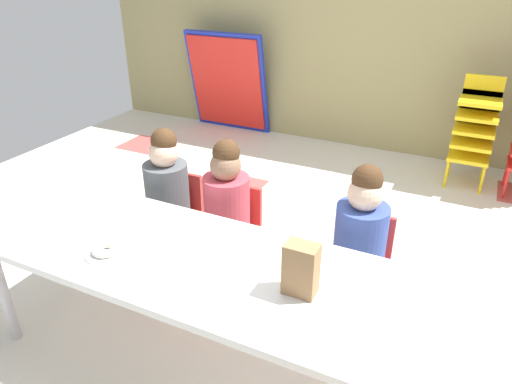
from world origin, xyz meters
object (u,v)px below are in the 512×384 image
(seated_child_far_right, at_px, (361,233))
(paper_bag_brown, at_px, (301,269))
(seated_child_middle_seat, at_px, (227,202))
(folded_activity_table, at_px, (228,83))
(kid_chair_yellow_stack, at_px, (475,126))
(seated_child_near_camera, at_px, (168,188))
(paper_plate_near_edge, at_px, (106,253))
(donut_powdered_on_plate, at_px, (105,249))
(craft_table, at_px, (193,265))

(seated_child_far_right, bearing_deg, paper_bag_brown, -98.50)
(seated_child_middle_seat, relative_size, folded_activity_table, 0.84)
(seated_child_far_right, relative_size, folded_activity_table, 0.84)
(paper_bag_brown, bearing_deg, kid_chair_yellow_stack, 79.64)
(seated_child_near_camera, xyz_separation_m, seated_child_far_right, (1.17, 0.00, 0.00))
(paper_plate_near_edge, relative_size, donut_powdered_on_plate, 1.54)
(seated_child_middle_seat, height_order, kid_chair_yellow_stack, seated_child_middle_seat)
(seated_child_far_right, relative_size, paper_plate_near_edge, 5.10)
(craft_table, relative_size, kid_chair_yellow_stack, 2.20)
(seated_child_middle_seat, xyz_separation_m, kid_chair_yellow_stack, (1.17, 2.12, -0.04))
(craft_table, height_order, seated_child_middle_seat, seated_child_middle_seat)
(seated_child_middle_seat, bearing_deg, seated_child_near_camera, 180.00)
(seated_child_far_right, height_order, kid_chair_yellow_stack, seated_child_far_right)
(kid_chair_yellow_stack, distance_m, donut_powdered_on_plate, 3.18)
(kid_chair_yellow_stack, height_order, paper_plate_near_edge, kid_chair_yellow_stack)
(paper_plate_near_edge, xyz_separation_m, donut_powdered_on_plate, (0.00, 0.00, 0.02))
(craft_table, bearing_deg, kid_chair_yellow_stack, 69.48)
(donut_powdered_on_plate, bearing_deg, seated_child_far_right, 37.69)
(craft_table, bearing_deg, folded_activity_table, 116.41)
(seated_child_near_camera, distance_m, seated_child_middle_seat, 0.41)
(folded_activity_table, bearing_deg, seated_child_far_right, -49.10)
(kid_chair_yellow_stack, bearing_deg, paper_plate_near_edge, -115.59)
(craft_table, distance_m, paper_plate_near_edge, 0.39)
(folded_activity_table, bearing_deg, craft_table, -63.59)
(seated_child_middle_seat, bearing_deg, kid_chair_yellow_stack, 61.17)
(seated_child_near_camera, bearing_deg, paper_bag_brown, -29.60)
(kid_chair_yellow_stack, bearing_deg, seated_child_far_right, -100.90)
(seated_child_middle_seat, bearing_deg, craft_table, -75.64)
(paper_plate_near_edge, bearing_deg, seated_child_near_camera, 105.05)
(donut_powdered_on_plate, bearing_deg, folded_activity_table, 109.85)
(seated_child_middle_seat, height_order, donut_powdered_on_plate, seated_child_middle_seat)
(craft_table, xyz_separation_m, folded_activity_table, (-1.51, 3.04, -0.02))
(paper_plate_near_edge, distance_m, donut_powdered_on_plate, 0.02)
(craft_table, relative_size, seated_child_middle_seat, 2.21)
(craft_table, xyz_separation_m, paper_plate_near_edge, (-0.36, -0.15, 0.05))
(seated_child_far_right, height_order, paper_bag_brown, seated_child_far_right)
(seated_child_near_camera, height_order, donut_powdered_on_plate, seated_child_near_camera)
(seated_child_far_right, bearing_deg, seated_child_near_camera, 180.00)
(seated_child_middle_seat, distance_m, paper_plate_near_edge, 0.77)
(craft_table, distance_m, seated_child_far_right, 0.85)
(seated_child_middle_seat, height_order, folded_activity_table, folded_activity_table)
(kid_chair_yellow_stack, bearing_deg, seated_child_middle_seat, -118.83)
(seated_child_near_camera, bearing_deg, seated_child_far_right, 0.00)
(paper_plate_near_edge, bearing_deg, donut_powdered_on_plate, 0.00)
(paper_bag_brown, distance_m, donut_powdered_on_plate, 0.89)
(craft_table, xyz_separation_m, paper_bag_brown, (0.52, -0.02, 0.16))
(seated_child_far_right, distance_m, folded_activity_table, 3.23)
(folded_activity_table, relative_size, donut_powdered_on_plate, 9.29)
(craft_table, height_order, folded_activity_table, folded_activity_table)
(seated_child_near_camera, bearing_deg, kid_chair_yellow_stack, 53.45)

